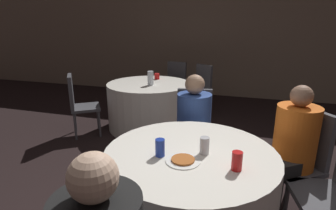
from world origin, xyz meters
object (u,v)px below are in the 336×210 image
object	(u,v)px
soda_can_silver	(205,146)
person_orange_shirt	(287,152)
chair_far_north	(175,82)
soda_can_red	(237,161)
chair_far_southwest	(78,100)
pizza_plate_near	(183,160)
bottle_far	(150,78)
table_near	(189,195)
table_far	(150,105)
person_blue_shirt	(193,127)
soda_can_blue	(160,148)
chair_near_northeast	(302,153)
chair_near_north	(194,124)
chair_far_northeast	(200,86)

from	to	relation	value
soda_can_silver	person_orange_shirt	bearing A→B (deg)	39.82
chair_far_north	soda_can_red	size ratio (longest dim) A/B	7.52
chair_far_southwest	pizza_plate_near	world-z (taller)	chair_far_southwest
pizza_plate_near	chair_far_southwest	bearing A→B (deg)	140.72
bottle_far	table_near	bearing A→B (deg)	-61.96
table_far	person_blue_shirt	xyz separation A→B (m)	(0.97, -1.23, 0.21)
bottle_far	soda_can_silver	bearing A→B (deg)	-59.78
person_orange_shirt	soda_can_blue	distance (m)	1.11
table_near	soda_can_blue	xyz separation A→B (m)	(-0.19, -0.12, 0.42)
chair_near_northeast	chair_far_north	distance (m)	3.15
chair_near_northeast	chair_far_north	xyz separation A→B (m)	(-1.84, 2.55, 0.00)
chair_near_northeast	chair_near_north	distance (m)	1.10
chair_far_northeast	person_orange_shirt	size ratio (longest dim) A/B	0.81
chair_far_southwest	chair_far_north	world-z (taller)	same
table_near	chair_near_north	world-z (taller)	chair_near_north
table_near	table_far	distance (m)	2.37
chair_far_northeast	soda_can_red	distance (m)	3.20
table_far	person_blue_shirt	world-z (taller)	person_blue_shirt
chair_near_northeast	chair_near_north	xyz separation A→B (m)	(-1.02, 0.42, 0.00)
chair_near_north	bottle_far	xyz separation A→B (m)	(-0.87, 0.95, 0.29)
table_near	chair_far_southwest	distance (m)	2.48
chair_far_southwest	soda_can_blue	distance (m)	2.41
person_blue_shirt	bottle_far	size ratio (longest dim) A/B	5.21
person_blue_shirt	chair_far_northeast	bearing A→B (deg)	-91.61
chair_near_north	person_orange_shirt	distance (m)	1.03
chair_far_north	table_far	bearing A→B (deg)	90.00
chair_near_north	person_orange_shirt	size ratio (longest dim) A/B	0.81
person_orange_shirt	soda_can_silver	distance (m)	0.82
table_far	chair_near_north	world-z (taller)	chair_near_north
pizza_plate_near	soda_can_red	world-z (taller)	soda_can_red
person_orange_shirt	soda_can_silver	bearing A→B (deg)	94.22
chair_far_southwest	chair_far_northeast	xyz separation A→B (m)	(1.53, 1.47, 0.00)
soda_can_silver	chair_far_southwest	bearing A→B (deg)	144.97
chair_near_north	soda_can_blue	world-z (taller)	chair_near_north
soda_can_blue	soda_can_red	size ratio (longest dim) A/B	1.00
chair_far_southwest	chair_far_northeast	distance (m)	2.12
chair_near_north	soda_can_silver	size ratio (longest dim) A/B	7.52
chair_near_north	chair_far_north	xyz separation A→B (m)	(-0.81, 2.14, 0.00)
soda_can_red	person_orange_shirt	bearing A→B (deg)	60.09
table_far	soda_can_red	bearing A→B (deg)	-57.25
table_near	person_orange_shirt	xyz separation A→B (m)	(0.71, 0.51, 0.22)
soda_can_silver	bottle_far	distance (m)	2.28
person_blue_shirt	chair_far_southwest	bearing A→B (deg)	-28.26
chair_far_southwest	chair_far_north	xyz separation A→B (m)	(1.00, 1.69, 0.00)
table_near	chair_near_north	size ratio (longest dim) A/B	1.35
soda_can_blue	soda_can_silver	bearing A→B (deg)	23.16
soda_can_red	soda_can_silver	bearing A→B (deg)	145.25
person_blue_shirt	bottle_far	world-z (taller)	person_blue_shirt
table_far	person_orange_shirt	world-z (taller)	person_orange_shirt
chair_far_north	chair_near_northeast	bearing A→B (deg)	132.57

